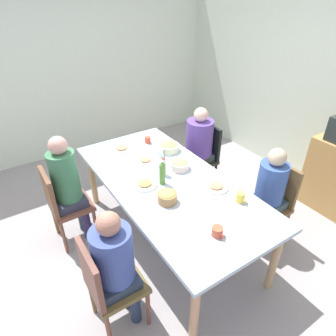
% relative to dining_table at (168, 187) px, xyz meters
% --- Properties ---
extents(ground_plane, '(6.10, 6.10, 0.00)m').
position_rel_dining_table_xyz_m(ground_plane, '(0.00, 0.00, -0.70)').
color(ground_plane, gray).
extents(wall_back, '(5.32, 0.12, 2.60)m').
position_rel_dining_table_xyz_m(wall_back, '(0.00, 2.31, 0.60)').
color(wall_back, silver).
rests_on(wall_back, ground_plane).
extents(wall_left, '(0.12, 4.74, 2.60)m').
position_rel_dining_table_xyz_m(wall_left, '(-2.60, 0.00, 0.60)').
color(wall_left, silver).
rests_on(wall_left, ground_plane).
extents(dining_table, '(2.28, 1.08, 0.77)m').
position_rel_dining_table_xyz_m(dining_table, '(0.00, 0.00, 0.00)').
color(dining_table, '#ABBBD0').
rests_on(dining_table, ground_plane).
extents(chair_0, '(0.40, 0.40, 0.90)m').
position_rel_dining_table_xyz_m(chair_0, '(-0.57, 0.92, -0.19)').
color(chair_0, black).
rests_on(chair_0, ground_plane).
extents(person_0, '(0.34, 0.34, 1.17)m').
position_rel_dining_table_xyz_m(person_0, '(-0.57, 0.83, 0.01)').
color(person_0, '#36453A').
rests_on(person_0, ground_plane).
extents(chair_1, '(0.40, 0.40, 0.90)m').
position_rel_dining_table_xyz_m(chair_1, '(0.57, -0.92, -0.19)').
color(chair_1, brown).
rests_on(chair_1, ground_plane).
extents(person_1, '(0.30, 0.30, 1.16)m').
position_rel_dining_table_xyz_m(person_1, '(0.57, -0.83, -0.01)').
color(person_1, '#24364B').
rests_on(person_1, ground_plane).
extents(chair_2, '(0.40, 0.40, 0.90)m').
position_rel_dining_table_xyz_m(chair_2, '(0.57, 0.92, -0.19)').
color(chair_2, brown).
rests_on(chair_2, ground_plane).
extents(person_2, '(0.30, 0.30, 1.13)m').
position_rel_dining_table_xyz_m(person_2, '(0.57, 0.83, -0.03)').
color(person_2, '#404442').
rests_on(person_2, ground_plane).
extents(chair_3, '(0.40, 0.40, 0.90)m').
position_rel_dining_table_xyz_m(chair_3, '(-0.57, -0.92, -0.19)').
color(chair_3, brown).
rests_on(chair_3, ground_plane).
extents(person_3, '(0.30, 0.30, 1.24)m').
position_rel_dining_table_xyz_m(person_3, '(-0.57, -0.83, 0.02)').
color(person_3, '#2B3C4D').
rests_on(person_3, ground_plane).
extents(plate_0, '(0.21, 0.21, 0.04)m').
position_rel_dining_table_xyz_m(plate_0, '(-0.44, -0.01, 0.08)').
color(plate_0, silver).
rests_on(plate_0, dining_table).
extents(plate_1, '(0.23, 0.23, 0.04)m').
position_rel_dining_table_xyz_m(plate_1, '(0.35, 0.32, 0.08)').
color(plate_1, silver).
rests_on(plate_1, dining_table).
extents(plate_2, '(0.24, 0.24, 0.04)m').
position_rel_dining_table_xyz_m(plate_2, '(-0.83, -0.11, 0.08)').
color(plate_2, silver).
rests_on(plate_2, dining_table).
extents(plate_3, '(0.24, 0.24, 0.04)m').
position_rel_dining_table_xyz_m(plate_3, '(-0.06, -0.23, 0.08)').
color(plate_3, silver).
rests_on(plate_3, dining_table).
extents(bowl_0, '(0.21, 0.21, 0.10)m').
position_rel_dining_table_xyz_m(bowl_0, '(-0.13, 0.22, 0.12)').
color(bowl_0, beige).
rests_on(bowl_0, dining_table).
extents(bowl_1, '(0.24, 0.24, 0.10)m').
position_rel_dining_table_xyz_m(bowl_1, '(-0.51, 0.34, 0.12)').
color(bowl_1, beige).
rests_on(bowl_1, dining_table).
extents(bowl_2, '(0.18, 0.18, 0.11)m').
position_rel_dining_table_xyz_m(bowl_2, '(0.27, -0.18, 0.12)').
color(bowl_2, olive).
rests_on(bowl_2, dining_table).
extents(cup_0, '(0.12, 0.09, 0.08)m').
position_rel_dining_table_xyz_m(cup_0, '(0.82, -0.08, 0.11)').
color(cup_0, '#C35135').
rests_on(cup_0, dining_table).
extents(cup_1, '(0.11, 0.08, 0.08)m').
position_rel_dining_table_xyz_m(cup_1, '(-0.45, 0.19, 0.11)').
color(cup_1, white).
rests_on(cup_1, dining_table).
extents(cup_2, '(0.11, 0.08, 0.10)m').
position_rel_dining_table_xyz_m(cup_2, '(0.62, 0.36, 0.12)').
color(cup_2, '#E7C64C').
rests_on(cup_2, dining_table).
extents(cup_3, '(0.11, 0.07, 0.08)m').
position_rel_dining_table_xyz_m(cup_3, '(-0.81, 0.24, 0.11)').
color(cup_3, '#CC5139').
rests_on(cup_3, dining_table).
extents(bottle_0, '(0.06, 0.06, 0.26)m').
position_rel_dining_table_xyz_m(bottle_0, '(0.01, -0.07, 0.19)').
color(bottle_0, '#528331').
rests_on(bottle_0, dining_table).
extents(bottle_1, '(0.06, 0.06, 0.19)m').
position_rel_dining_table_xyz_m(bottle_1, '(-0.11, 0.02, 0.16)').
color(bottle_1, '#EFE8CE').
rests_on(bottle_1, dining_table).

